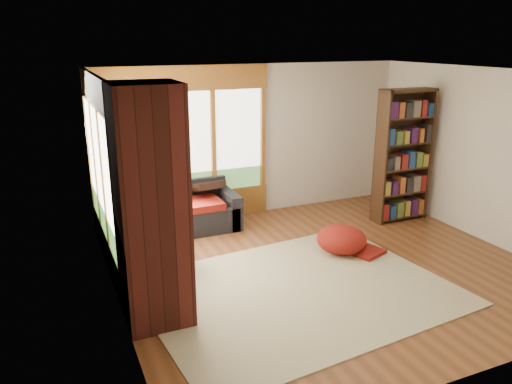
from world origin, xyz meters
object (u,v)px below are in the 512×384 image
object	(u,v)px
brick_chimney	(151,208)
pouf	(342,238)
sectional_sofa	(156,226)
area_rug	(298,291)
dog_brindle	(168,210)
dog_tan	(153,192)
bookshelf	(403,156)

from	to	relation	value
brick_chimney	pouf	size ratio (longest dim) A/B	3.58
sectional_sofa	area_rug	xyz separation A→B (m)	(1.28, -2.12, -0.30)
area_rug	brick_chimney	bearing A→B (deg)	177.48
brick_chimney	dog_brindle	xyz separation A→B (m)	(0.51, 1.44, -0.54)
brick_chimney	dog_tan	distance (m)	2.28
sectional_sofa	pouf	world-z (taller)	sectional_sofa
dog_brindle	bookshelf	bearing A→B (deg)	-101.62
bookshelf	sectional_sofa	bearing A→B (deg)	172.66
pouf	dog_brindle	world-z (taller)	dog_brindle
brick_chimney	sectional_sofa	world-z (taller)	brick_chimney
bookshelf	pouf	bearing A→B (deg)	-154.50
pouf	dog_tan	bearing A→B (deg)	148.96
brick_chimney	sectional_sofa	distance (m)	2.32
dog_tan	dog_brindle	distance (m)	0.75
brick_chimney	pouf	world-z (taller)	brick_chimney
area_rug	dog_tan	distance (m)	2.71
brick_chimney	bookshelf	xyz separation A→B (m)	(4.54, 1.52, -0.18)
brick_chimney	dog_brindle	bearing A→B (deg)	70.44
brick_chimney	dog_tan	size ratio (longest dim) A/B	2.36
dog_tan	bookshelf	bearing A→B (deg)	-28.08
dog_tan	pouf	bearing A→B (deg)	-49.92
bookshelf	dog_brindle	bearing A→B (deg)	-178.84
pouf	dog_tan	xyz separation A→B (m)	(-2.42, 1.45, 0.60)
sectional_sofa	dog_brindle	size ratio (longest dim) A/B	2.51
brick_chimney	dog_brindle	size ratio (longest dim) A/B	2.97
pouf	sectional_sofa	bearing A→B (deg)	151.47
sectional_sofa	dog_tan	world-z (taller)	dog_tan
sectional_sofa	pouf	xyz separation A→B (m)	(2.43, -1.32, -0.09)
brick_chimney	area_rug	size ratio (longest dim) A/B	0.71
sectional_sofa	pouf	distance (m)	2.77
bookshelf	dog_brindle	size ratio (longest dim) A/B	2.55
sectional_sofa	dog_tan	distance (m)	0.52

